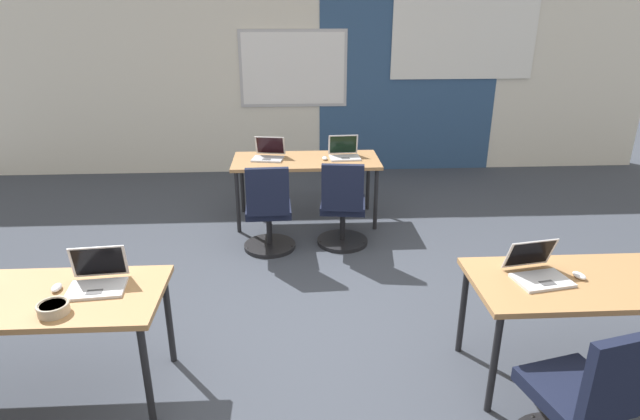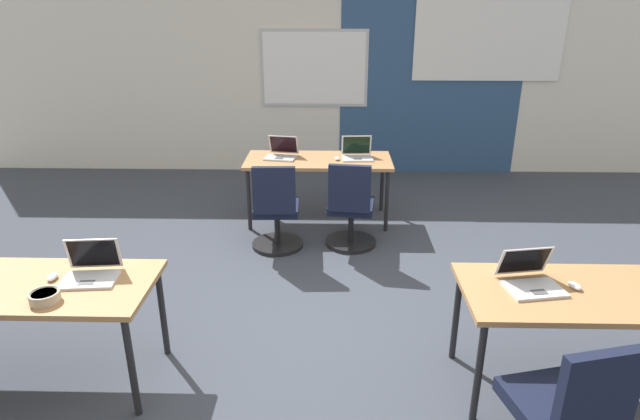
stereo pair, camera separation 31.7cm
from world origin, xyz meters
The scene contains 15 objects.
ground_plane centered at (0.00, 0.00, 0.00)m, with size 24.00×24.00×0.00m.
back_wall_assembly centered at (0.05, 4.20, 1.41)m, with size 10.00×0.27×2.80m.
desk_near_left centered at (-1.75, -0.60, 0.66)m, with size 1.60×0.70×0.72m.
desk_near_right centered at (1.75, -0.60, 0.66)m, with size 1.60×0.70×0.72m.
desk_far_center centered at (0.00, 2.20, 0.66)m, with size 1.60×0.70×0.72m.
laptop_far_right centered at (0.42, 2.25, 0.77)m, with size 0.35×0.29×0.24m.
mouse_far_right centered at (0.20, 2.17, 0.74)m, with size 0.06×0.10×0.03m.
chair_far_right centered at (0.34, 1.49, 0.38)m, with size 0.52×0.56×0.92m.
laptop_near_left_inner centered at (-1.35, -0.51, 0.77)m, with size 0.36×0.31×0.23m.
mouse_near_left_inner centered at (-1.59, -0.54, 0.74)m, with size 0.06×0.10×0.03m.
laptop_far_left centered at (-0.41, 2.25, 0.77)m, with size 0.38×0.36×0.23m.
chair_far_left centered at (-0.39, 1.41, 0.38)m, with size 0.52×0.55×0.92m.
laptop_near_right_inner centered at (1.37, -0.55, 0.77)m, with size 0.38×0.37×0.22m.
mouse_near_right_inner centered at (1.63, -0.57, 0.74)m, with size 0.08×0.11×0.03m.
snack_bowl centered at (-1.50, -0.80, 0.76)m, with size 0.18×0.18×0.06m.
Camera 2 is at (0.16, -3.42, 2.34)m, focal length 29.80 mm.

